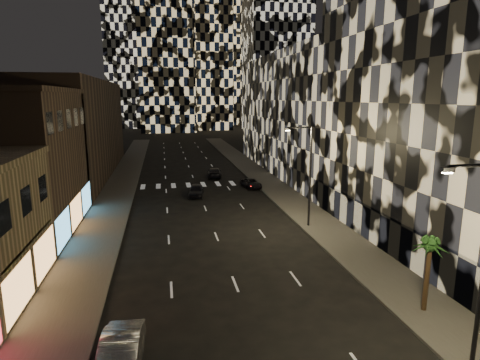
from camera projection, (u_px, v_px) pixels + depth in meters
name	position (u px, v px, depth m)	size (l,w,h in m)	color
sidewalk_left	(119.00, 187.00, 52.39)	(4.00, 120.00, 0.15)	#47443F
sidewalk_right	(267.00, 181.00, 56.10)	(4.00, 120.00, 0.15)	#47443F
curb_left	(136.00, 187.00, 52.78)	(0.20, 120.00, 0.15)	#4C4C47
curb_right	(253.00, 182.00, 55.71)	(0.20, 120.00, 0.15)	#4C4C47
retail_brown	(10.00, 165.00, 34.02)	(10.00, 15.00, 12.00)	#4B382B
retail_filler_left	(74.00, 129.00, 59.30)	(10.00, 40.00, 14.00)	#4B382B
midrise_right	(477.00, 105.00, 31.22)	(16.00, 25.00, 22.00)	#232326
midrise_base	(378.00, 227.00, 31.72)	(0.60, 25.00, 3.00)	#383838
midrise_filler_right	(318.00, 114.00, 62.87)	(16.00, 40.00, 18.00)	#232326
streetlight_far	(308.00, 169.00, 35.49)	(2.55, 0.25, 9.00)	black
car_silver_parked	(120.00, 357.00, 17.04)	(1.67, 4.79, 1.58)	gray
car_dark_midlane	(196.00, 190.00, 47.81)	(1.68, 4.16, 1.42)	black
car_dark_oncoming	(214.00, 172.00, 59.22)	(1.97, 4.84, 1.41)	black
car_dark_rightlane	(251.00, 183.00, 52.39)	(1.93, 4.19, 1.17)	black
palm_tree	(430.00, 250.00, 21.37)	(2.15, 2.12, 4.21)	#47331E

